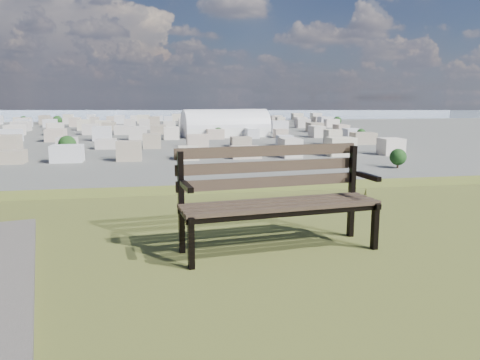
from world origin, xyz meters
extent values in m
cube|color=#3E3324|center=(0.74, 1.19, 25.43)|extent=(1.76, 0.29, 0.03)
cube|color=#3E3324|center=(0.72, 1.30, 25.43)|extent=(1.76, 0.29, 0.03)
cube|color=#3E3324|center=(0.71, 1.42, 25.43)|extent=(1.76, 0.29, 0.03)
cube|color=#3E3324|center=(0.70, 1.54, 25.43)|extent=(1.76, 0.29, 0.03)
cube|color=#3E3324|center=(0.69, 1.62, 25.59)|extent=(1.75, 0.24, 0.10)
cube|color=#3E3324|center=(0.68, 1.64, 25.73)|extent=(1.75, 0.24, 0.10)
cube|color=#3E3324|center=(0.68, 1.66, 25.87)|extent=(1.75, 0.24, 0.10)
cube|color=black|center=(-0.09, 1.07, 25.22)|extent=(0.06, 0.06, 0.43)
cube|color=black|center=(-0.14, 1.49, 25.45)|extent=(0.06, 0.06, 0.90)
cube|color=black|center=(-0.12, 1.26, 25.40)|extent=(0.11, 0.49, 0.05)
cube|color=black|center=(-0.11, 1.21, 25.65)|extent=(0.09, 0.36, 0.04)
cube|color=black|center=(1.57, 1.27, 25.22)|extent=(0.06, 0.06, 0.43)
cube|color=black|center=(1.52, 1.69, 25.45)|extent=(0.06, 0.06, 0.90)
cube|color=black|center=(1.55, 1.46, 25.40)|extent=(0.11, 0.49, 0.05)
cube|color=black|center=(1.56, 1.41, 25.65)|extent=(0.09, 0.36, 0.04)
cube|color=black|center=(0.74, 1.18, 25.39)|extent=(1.75, 0.25, 0.04)
cube|color=black|center=(0.69, 1.55, 25.39)|extent=(1.75, 0.25, 0.04)
cone|color=brown|center=(2.40, 3.20, 25.09)|extent=(0.08, 0.08, 0.18)
cube|color=silver|center=(46.89, 315.46, 3.22)|extent=(60.71, 31.74, 6.45)
cylinder|color=silver|center=(46.89, 315.46, 6.45)|extent=(60.71, 31.74, 24.51)
cube|color=beige|center=(-60.00, 200.00, 3.50)|extent=(11.00, 11.00, 7.00)
cube|color=#A59A8E|center=(-36.00, 200.00, 3.50)|extent=(11.00, 11.00, 7.00)
cube|color=#B5A190|center=(-12.00, 200.00, 3.50)|extent=(11.00, 11.00, 7.00)
cube|color=silver|center=(12.00, 200.00, 3.50)|extent=(11.00, 11.00, 7.00)
cube|color=beige|center=(36.00, 200.00, 3.50)|extent=(11.00, 11.00, 7.00)
cube|color=gray|center=(60.00, 200.00, 3.50)|extent=(11.00, 11.00, 7.00)
cube|color=beige|center=(84.00, 200.00, 3.50)|extent=(11.00, 11.00, 7.00)
cube|color=#BAB1A9|center=(108.00, 200.00, 3.50)|extent=(11.00, 11.00, 7.00)
cube|color=#B5A190|center=(-72.00, 250.00, 3.50)|extent=(11.00, 11.00, 7.00)
cube|color=silver|center=(-48.00, 250.00, 3.50)|extent=(11.00, 11.00, 7.00)
cube|color=beige|center=(-24.00, 250.00, 3.50)|extent=(11.00, 11.00, 7.00)
cube|color=gray|center=(0.00, 250.00, 3.50)|extent=(11.00, 11.00, 7.00)
cube|color=beige|center=(24.00, 250.00, 3.50)|extent=(11.00, 11.00, 7.00)
cube|color=#BAB1A9|center=(48.00, 250.00, 3.50)|extent=(11.00, 11.00, 7.00)
cube|color=beige|center=(72.00, 250.00, 3.50)|extent=(11.00, 11.00, 7.00)
cube|color=#A59A8E|center=(96.00, 250.00, 3.50)|extent=(11.00, 11.00, 7.00)
cube|color=#B5A190|center=(120.00, 250.00, 3.50)|extent=(11.00, 11.00, 7.00)
cube|color=gray|center=(-84.00, 300.00, 3.50)|extent=(11.00, 11.00, 7.00)
cube|color=beige|center=(-60.00, 300.00, 3.50)|extent=(11.00, 11.00, 7.00)
cube|color=#BAB1A9|center=(-36.00, 300.00, 3.50)|extent=(11.00, 11.00, 7.00)
cube|color=beige|center=(-12.00, 300.00, 3.50)|extent=(11.00, 11.00, 7.00)
cube|color=#A59A8E|center=(12.00, 300.00, 3.50)|extent=(11.00, 11.00, 7.00)
cube|color=#B5A190|center=(36.00, 300.00, 3.50)|extent=(11.00, 11.00, 7.00)
cube|color=silver|center=(60.00, 300.00, 3.50)|extent=(11.00, 11.00, 7.00)
cube|color=beige|center=(84.00, 300.00, 3.50)|extent=(11.00, 11.00, 7.00)
cube|color=gray|center=(108.00, 300.00, 3.50)|extent=(11.00, 11.00, 7.00)
cube|color=beige|center=(132.00, 300.00, 3.50)|extent=(11.00, 11.00, 7.00)
cube|color=#A59A8E|center=(-96.00, 350.00, 3.50)|extent=(11.00, 11.00, 7.00)
cube|color=#B5A190|center=(-72.00, 350.00, 3.50)|extent=(11.00, 11.00, 7.00)
cube|color=silver|center=(-48.00, 350.00, 3.50)|extent=(11.00, 11.00, 7.00)
cube|color=beige|center=(-24.00, 350.00, 3.50)|extent=(11.00, 11.00, 7.00)
cube|color=gray|center=(0.00, 350.00, 3.50)|extent=(11.00, 11.00, 7.00)
cube|color=beige|center=(24.00, 350.00, 3.50)|extent=(11.00, 11.00, 7.00)
cube|color=#BAB1A9|center=(48.00, 350.00, 3.50)|extent=(11.00, 11.00, 7.00)
cube|color=beige|center=(72.00, 350.00, 3.50)|extent=(11.00, 11.00, 7.00)
cube|color=#A59A8E|center=(96.00, 350.00, 3.50)|extent=(11.00, 11.00, 7.00)
cube|color=#B5A190|center=(120.00, 350.00, 3.50)|extent=(11.00, 11.00, 7.00)
cube|color=silver|center=(144.00, 350.00, 3.50)|extent=(11.00, 11.00, 7.00)
cube|color=beige|center=(-108.00, 400.00, 3.50)|extent=(11.00, 11.00, 7.00)
cube|color=#BAB1A9|center=(-84.00, 400.00, 3.50)|extent=(11.00, 11.00, 7.00)
cube|color=beige|center=(-60.00, 400.00, 3.50)|extent=(11.00, 11.00, 7.00)
cube|color=#A59A8E|center=(-36.00, 400.00, 3.50)|extent=(11.00, 11.00, 7.00)
cube|color=#B5A190|center=(-12.00, 400.00, 3.50)|extent=(11.00, 11.00, 7.00)
cube|color=silver|center=(12.00, 400.00, 3.50)|extent=(11.00, 11.00, 7.00)
cube|color=beige|center=(36.00, 400.00, 3.50)|extent=(11.00, 11.00, 7.00)
cube|color=gray|center=(60.00, 400.00, 3.50)|extent=(11.00, 11.00, 7.00)
cube|color=beige|center=(84.00, 400.00, 3.50)|extent=(11.00, 11.00, 7.00)
cube|color=#BAB1A9|center=(108.00, 400.00, 3.50)|extent=(11.00, 11.00, 7.00)
cube|color=beige|center=(132.00, 400.00, 3.50)|extent=(11.00, 11.00, 7.00)
cube|color=#A59A8E|center=(156.00, 400.00, 3.50)|extent=(11.00, 11.00, 7.00)
cube|color=beige|center=(-120.00, 450.00, 3.50)|extent=(11.00, 11.00, 7.00)
cube|color=gray|center=(-96.00, 450.00, 3.50)|extent=(11.00, 11.00, 7.00)
cube|color=beige|center=(-72.00, 450.00, 3.50)|extent=(11.00, 11.00, 7.00)
cube|color=#BAB1A9|center=(-48.00, 450.00, 3.50)|extent=(11.00, 11.00, 7.00)
cube|color=beige|center=(-24.00, 450.00, 3.50)|extent=(11.00, 11.00, 7.00)
cube|color=#A59A8E|center=(0.00, 450.00, 3.50)|extent=(11.00, 11.00, 7.00)
cube|color=#B5A190|center=(24.00, 450.00, 3.50)|extent=(11.00, 11.00, 7.00)
cube|color=silver|center=(48.00, 450.00, 3.50)|extent=(11.00, 11.00, 7.00)
cube|color=beige|center=(72.00, 450.00, 3.50)|extent=(11.00, 11.00, 7.00)
cube|color=gray|center=(96.00, 450.00, 3.50)|extent=(11.00, 11.00, 7.00)
cube|color=beige|center=(120.00, 450.00, 3.50)|extent=(11.00, 11.00, 7.00)
cube|color=#BAB1A9|center=(144.00, 450.00, 3.50)|extent=(11.00, 11.00, 7.00)
cube|color=beige|center=(168.00, 450.00, 3.50)|extent=(11.00, 11.00, 7.00)
cube|color=silver|center=(-132.00, 500.00, 3.50)|extent=(11.00, 11.00, 7.00)
cube|color=beige|center=(-108.00, 500.00, 3.50)|extent=(11.00, 11.00, 7.00)
cube|color=gray|center=(-84.00, 500.00, 3.50)|extent=(11.00, 11.00, 7.00)
cube|color=beige|center=(-60.00, 500.00, 3.50)|extent=(11.00, 11.00, 7.00)
cube|color=#BAB1A9|center=(-36.00, 500.00, 3.50)|extent=(11.00, 11.00, 7.00)
cube|color=beige|center=(-12.00, 500.00, 3.50)|extent=(11.00, 11.00, 7.00)
cube|color=#A59A8E|center=(12.00, 500.00, 3.50)|extent=(11.00, 11.00, 7.00)
cube|color=#B5A190|center=(36.00, 500.00, 3.50)|extent=(11.00, 11.00, 7.00)
cube|color=silver|center=(60.00, 500.00, 3.50)|extent=(11.00, 11.00, 7.00)
cube|color=beige|center=(84.00, 500.00, 3.50)|extent=(11.00, 11.00, 7.00)
cube|color=gray|center=(108.00, 500.00, 3.50)|extent=(11.00, 11.00, 7.00)
cube|color=beige|center=(132.00, 500.00, 3.50)|extent=(11.00, 11.00, 7.00)
cube|color=#BAB1A9|center=(156.00, 500.00, 3.50)|extent=(11.00, 11.00, 7.00)
cube|color=beige|center=(180.00, 500.00, 3.50)|extent=(11.00, 11.00, 7.00)
cube|color=silver|center=(-144.00, 550.00, 3.50)|extent=(11.00, 11.00, 7.00)
cube|color=beige|center=(-120.00, 550.00, 3.50)|extent=(11.00, 11.00, 7.00)
cube|color=gray|center=(-96.00, 550.00, 3.50)|extent=(11.00, 11.00, 7.00)
cube|color=beige|center=(-72.00, 550.00, 3.50)|extent=(11.00, 11.00, 7.00)
cube|color=#BAB1A9|center=(-48.00, 550.00, 3.50)|extent=(11.00, 11.00, 7.00)
cube|color=beige|center=(-24.00, 550.00, 3.50)|extent=(11.00, 11.00, 7.00)
cube|color=#A59A8E|center=(0.00, 550.00, 3.50)|extent=(11.00, 11.00, 7.00)
cube|color=#B5A190|center=(24.00, 550.00, 3.50)|extent=(11.00, 11.00, 7.00)
cube|color=silver|center=(48.00, 550.00, 3.50)|extent=(11.00, 11.00, 7.00)
cube|color=beige|center=(72.00, 550.00, 3.50)|extent=(11.00, 11.00, 7.00)
cube|color=gray|center=(96.00, 550.00, 3.50)|extent=(11.00, 11.00, 7.00)
cube|color=beige|center=(120.00, 550.00, 3.50)|extent=(11.00, 11.00, 7.00)
cube|color=#BAB1A9|center=(144.00, 550.00, 3.50)|extent=(11.00, 11.00, 7.00)
cube|color=beige|center=(168.00, 550.00, 3.50)|extent=(11.00, 11.00, 7.00)
cube|color=#A59A8E|center=(192.00, 550.00, 3.50)|extent=(11.00, 11.00, 7.00)
cylinder|color=#35271A|center=(90.00, 160.00, 1.05)|extent=(0.80, 0.80, 2.10)
sphere|color=black|center=(90.00, 160.00, 4.20)|extent=(6.30, 6.30, 6.30)
cylinder|color=#35271A|center=(-40.00, 220.00, 1.35)|extent=(0.80, 0.80, 2.70)
sphere|color=black|center=(-40.00, 220.00, 5.40)|extent=(8.10, 8.10, 8.10)
cylinder|color=#35271A|center=(130.00, 280.00, 0.97)|extent=(0.80, 0.80, 1.95)
sphere|color=black|center=(130.00, 280.00, 3.90)|extent=(5.85, 5.85, 5.85)
cylinder|color=#35271A|center=(60.00, 400.00, 1.12)|extent=(0.80, 0.80, 2.25)
sphere|color=black|center=(60.00, 400.00, 4.50)|extent=(6.75, 6.75, 6.75)
cylinder|color=#35271A|center=(-90.00, 460.00, 1.43)|extent=(0.80, 0.80, 2.85)
sphere|color=black|center=(-90.00, 460.00, 5.70)|extent=(8.55, 8.55, 8.55)
cylinder|color=#35271A|center=(-130.00, 500.00, 1.20)|extent=(0.80, 0.80, 2.40)
sphere|color=black|center=(-130.00, 500.00, 4.80)|extent=(7.20, 7.20, 7.20)
cylinder|color=#35271A|center=(40.00, 300.00, 1.05)|extent=(0.80, 0.80, 2.10)
sphere|color=black|center=(40.00, 300.00, 4.20)|extent=(6.30, 6.30, 6.30)
cylinder|color=#35271A|center=(170.00, 420.00, 1.27)|extent=(0.80, 0.80, 2.55)
sphere|color=black|center=(170.00, 420.00, 5.10)|extent=(7.65, 7.65, 7.65)
cube|color=#90A7B8|center=(0.00, 900.00, 0.00)|extent=(2400.00, 700.00, 0.12)
cube|color=#939EB7|center=(-400.00, 1350.00, 27.50)|extent=(600.00, 220.00, 55.00)
cube|color=#939EB7|center=(150.00, 1390.00, 22.50)|extent=(700.00, 220.00, 45.00)
cube|color=#939EB7|center=(650.00, 1430.00, 30.00)|extent=(500.00, 220.00, 60.00)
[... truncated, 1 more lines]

